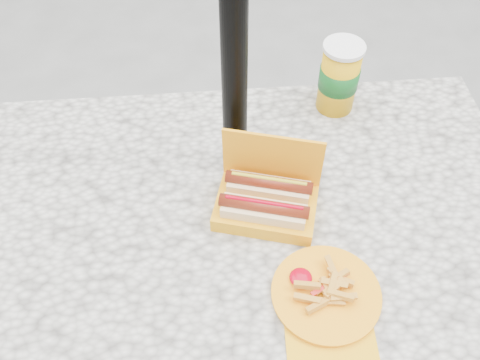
{
  "coord_description": "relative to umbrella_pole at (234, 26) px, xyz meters",
  "views": [
    {
      "loc": [
        -0.06,
        -0.62,
        1.64
      ],
      "look_at": [
        0.0,
        0.07,
        0.8
      ],
      "focal_mm": 40.0,
      "sensor_mm": 36.0,
      "label": 1
    }
  ],
  "objects": [
    {
      "name": "hotdog_box",
      "position": [
        0.05,
        -0.14,
        -0.31
      ],
      "size": [
        0.23,
        0.18,
        0.17
      ],
      "rotation": [
        0.0,
        0.0,
        -0.28
      ],
      "color": "orange",
      "rests_on": "picnic_table"
    },
    {
      "name": "fries_plate",
      "position": [
        0.14,
        -0.35,
        -0.34
      ],
      "size": [
        0.2,
        0.27,
        0.04
      ],
      "rotation": [
        0.0,
        0.0,
        0.21
      ],
      "color": "#E9A411",
      "rests_on": "picnic_table"
    },
    {
      "name": "umbrella_pole",
      "position": [
        0.0,
        0.0,
        0.0
      ],
      "size": [
        0.05,
        0.05,
        2.2
      ],
      "primitive_type": "cylinder",
      "color": "black",
      "rests_on": "ground"
    },
    {
      "name": "picnic_table",
      "position": [
        0.0,
        -0.16,
        -0.46
      ],
      "size": [
        1.2,
        0.8,
        0.75
      ],
      "color": "beige",
      "rests_on": "ground"
    },
    {
      "name": "soda_cup",
      "position": [
        0.25,
        0.16,
        -0.26
      ],
      "size": [
        0.09,
        0.09,
        0.18
      ],
      "rotation": [
        0.0,
        0.0,
        0.21
      ],
      "color": "#E6A60D",
      "rests_on": "picnic_table"
    },
    {
      "name": "ground",
      "position": [
        0.0,
        -0.16,
        -1.1
      ],
      "size": [
        60.0,
        60.0,
        0.0
      ],
      "primitive_type": "plane",
      "color": "slate"
    }
  ]
}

